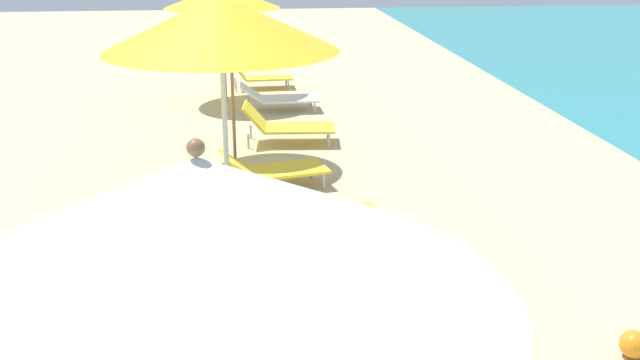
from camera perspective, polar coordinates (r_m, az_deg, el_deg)
The scene contains 10 objects.
umbrella_third at distance 2.43m, azimuth -9.27°, elevation -3.99°, with size 2.14×2.14×2.82m.
umbrella_fourth at distance 6.69m, azimuth -7.74°, elevation 11.96°, with size 2.12×2.12×2.94m.
lounger_fourth_shoreside at distance 8.37m, azimuth -0.22°, elevation -2.87°, with size 1.64×1.00×0.63m.
lounger_fourth_inland at distance 6.30m, azimuth 2.20°, elevation -11.33°, with size 1.34×0.64×0.57m.
umbrella_fifth at distance 10.91m, azimuth -7.03°, elevation 12.33°, with size 1.95×1.95×2.50m.
lounger_fifth_shoreside at distance 12.25m, azimuth -2.66°, elevation 4.32°, with size 1.56×0.82×0.68m.
lounger_fifth_inland at distance 10.10m, azimuth -3.67°, elevation 0.91°, with size 1.55×0.95×0.57m.
lounger_farthest_shoreside at distance 16.62m, azimuth -4.72°, elevation 8.08°, with size 1.36×0.64×0.63m.
lounger_farthest_inland at distance 14.50m, azimuth -3.27°, elevation 6.46°, with size 1.54×0.71×0.55m.
beach_ball at distance 6.84m, azimuth 23.20°, elevation -11.65°, with size 0.24×0.24×0.24m, color orange.
Camera 1 is at (0.48, 6.82, 3.44)m, focal length 41.19 mm.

